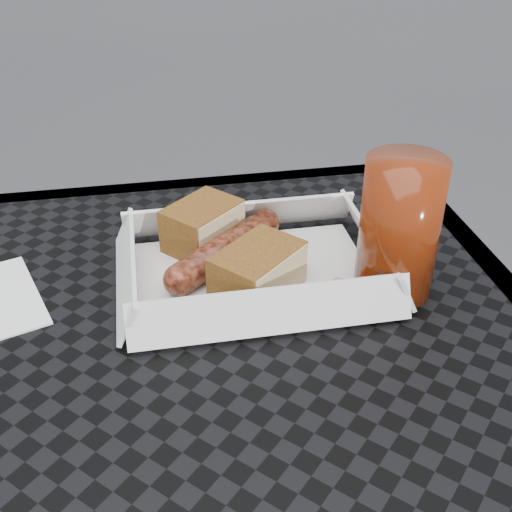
{
  "coord_description": "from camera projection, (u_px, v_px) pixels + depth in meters",
  "views": [
    {
      "loc": [
        0.06,
        -0.32,
        1.09
      ],
      "look_at": [
        0.16,
        0.16,
        0.78
      ],
      "focal_mm": 45.0,
      "sensor_mm": 36.0,
      "label": 1
    }
  ],
  "objects": [
    {
      "name": "patio_table",
      "position": [
        94.0,
        510.0,
        0.48
      ],
      "size": [
        0.8,
        0.8,
        0.74
      ],
      "color": "black",
      "rests_on": "ground"
    },
    {
      "name": "food_tray",
      "position": [
        254.0,
        275.0,
        0.61
      ],
      "size": [
        0.22,
        0.15,
        0.0
      ],
      "primitive_type": "cube",
      "color": "white",
      "rests_on": "patio_table"
    },
    {
      "name": "bratwurst",
      "position": [
        225.0,
        250.0,
        0.62
      ],
      "size": [
        0.13,
        0.12,
        0.03
      ],
      "rotation": [
        0.0,
        0.0,
        0.73
      ],
      "color": "maroon",
      "rests_on": "food_tray"
    },
    {
      "name": "bread_near",
      "position": [
        202.0,
        226.0,
        0.64
      ],
      "size": [
        0.09,
        0.09,
        0.05
      ],
      "primitive_type": "cube",
      "rotation": [
        0.0,
        0.0,
        0.73
      ],
      "color": "brown",
      "rests_on": "food_tray"
    },
    {
      "name": "bread_far",
      "position": [
        258.0,
        270.0,
        0.58
      ],
      "size": [
        0.1,
        0.09,
        0.04
      ],
      "primitive_type": "cube",
      "rotation": [
        0.0,
        0.0,
        0.73
      ],
      "color": "brown",
      "rests_on": "food_tray"
    },
    {
      "name": "veg_garnish",
      "position": [
        343.0,
        297.0,
        0.57
      ],
      "size": [
        0.03,
        0.03,
        0.0
      ],
      "color": "#D54109",
      "rests_on": "food_tray"
    },
    {
      "name": "drink_glass",
      "position": [
        399.0,
        228.0,
        0.56
      ],
      "size": [
        0.07,
        0.07,
        0.13
      ],
      "primitive_type": "cylinder",
      "color": "#651E08",
      "rests_on": "patio_table"
    }
  ]
}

